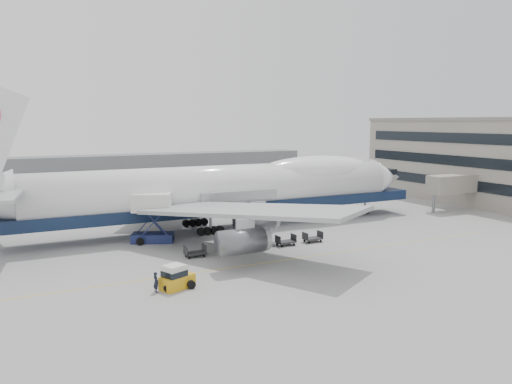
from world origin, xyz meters
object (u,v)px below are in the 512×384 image
airliner (227,188)px  baggage_tug (176,278)px  catering_truck (152,215)px  ground_worker (156,282)px

airliner → baggage_tug: bearing=-123.4°
airliner → catering_truck: size_ratio=10.96×
airliner → baggage_tug: (-14.28, -21.68, -4.64)m
catering_truck → baggage_tug: 18.56m
airliner → catering_truck: airliner is taller
baggage_tug → catering_truck: bearing=58.5°
catering_truck → ground_worker: size_ratio=3.33×
airliner → ground_worker: 27.57m
catering_truck → ground_worker: bearing=-79.7°
airliner → catering_truck: (-11.56, -3.48, -2.18)m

